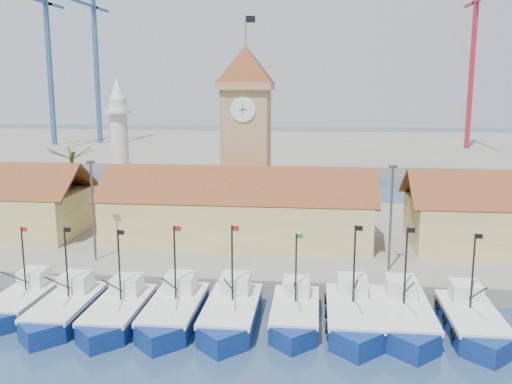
# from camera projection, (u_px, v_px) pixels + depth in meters

# --- Properties ---
(ground) EXTENTS (400.00, 400.00, 0.00)m
(ground) POSITION_uv_depth(u_px,v_px,m) (199.00, 340.00, 38.79)
(ground) COLOR #1B374A
(ground) RESTS_ON ground
(quay) EXTENTS (140.00, 32.00, 1.50)m
(quay) POSITION_uv_depth(u_px,v_px,m) (244.00, 237.00, 62.09)
(quay) COLOR gray
(quay) RESTS_ON ground
(terminal) EXTENTS (240.00, 80.00, 2.00)m
(terminal) POSITION_uv_depth(u_px,v_px,m) (287.00, 148.00, 146.04)
(terminal) COLOR gray
(terminal) RESTS_ON ground
(boat_0) EXTENTS (3.31, 9.06, 6.86)m
(boat_0) POSITION_uv_depth(u_px,v_px,m) (21.00, 303.00, 43.33)
(boat_0) COLOR navy
(boat_0) RESTS_ON ground
(boat_1) EXTENTS (3.51, 9.63, 7.29)m
(boat_1) POSITION_uv_depth(u_px,v_px,m) (64.00, 311.00, 41.66)
(boat_1) COLOR navy
(boat_1) RESTS_ON ground
(boat_2) EXTENTS (3.49, 9.55, 7.22)m
(boat_2) POSITION_uv_depth(u_px,v_px,m) (117.00, 314.00, 41.15)
(boat_2) COLOR navy
(boat_2) RESTS_ON ground
(boat_3) EXTENTS (3.63, 9.95, 7.53)m
(boat_3) POSITION_uv_depth(u_px,v_px,m) (173.00, 314.00, 41.14)
(boat_3) COLOR navy
(boat_3) RESTS_ON ground
(boat_4) EXTENTS (3.68, 10.08, 7.62)m
(boat_4) POSITION_uv_depth(u_px,v_px,m) (231.00, 316.00, 40.82)
(boat_4) COLOR navy
(boat_4) RESTS_ON ground
(boat_5) EXTENTS (3.37, 9.23, 6.98)m
(boat_5) POSITION_uv_depth(u_px,v_px,m) (295.00, 316.00, 40.95)
(boat_5) COLOR navy
(boat_5) RESTS_ON ground
(boat_6) EXTENTS (3.73, 10.23, 7.74)m
(boat_6) POSITION_uv_depth(u_px,v_px,m) (353.00, 318.00, 40.41)
(boat_6) COLOR navy
(boat_6) RESTS_ON ground
(boat_7) EXTENTS (3.70, 10.15, 7.68)m
(boat_7) POSITION_uv_depth(u_px,v_px,m) (405.00, 320.00, 40.11)
(boat_7) COLOR navy
(boat_7) RESTS_ON ground
(boat_8) EXTENTS (3.57, 9.77, 7.39)m
(boat_8) POSITION_uv_depth(u_px,v_px,m) (473.00, 324.00, 39.51)
(boat_8) COLOR navy
(boat_8) RESTS_ON ground
(hall_center) EXTENTS (27.04, 10.13, 7.61)m
(hall_center) POSITION_uv_depth(u_px,v_px,m) (239.00, 216.00, 57.58)
(hall_center) COLOR #E5D17E
(hall_center) RESTS_ON quay
(clock_tower) EXTENTS (5.80, 5.80, 22.70)m
(clock_tower) POSITION_uv_depth(u_px,v_px,m) (246.00, 132.00, 61.94)
(clock_tower) COLOR tan
(clock_tower) RESTS_ON quay
(minaret) EXTENTS (3.00, 3.00, 16.30)m
(minaret) POSITION_uv_depth(u_px,v_px,m) (120.00, 149.00, 65.90)
(minaret) COLOR silver
(minaret) RESTS_ON quay
(palm_tree) EXTENTS (5.60, 5.03, 8.39)m
(palm_tree) POSITION_uv_depth(u_px,v_px,m) (73.00, 181.00, 65.13)
(palm_tree) COLOR brown
(palm_tree) RESTS_ON quay
(lamp_posts) EXTENTS (80.70, 0.25, 9.03)m
(lamp_posts) POSITION_uv_depth(u_px,v_px,m) (232.00, 209.00, 49.25)
(lamp_posts) COLOR #3F3F44
(lamp_posts) RESTS_ON quay
(crane_blue_far) EXTENTS (1.00, 36.72, 42.49)m
(crane_blue_far) POSITION_uv_depth(u_px,v_px,m) (44.00, 47.00, 137.79)
(crane_blue_far) COLOR #2C5888
(crane_blue_far) RESTS_ON terminal
(crane_blue_near) EXTENTS (1.00, 29.10, 42.18)m
(crane_blue_near) POSITION_uv_depth(u_px,v_px,m) (94.00, 52.00, 143.84)
(crane_blue_near) COLOR #2C5888
(crane_blue_near) RESTS_ON terminal
(crane_red_right) EXTENTS (1.00, 31.55, 41.74)m
(crane_red_right) POSITION_uv_depth(u_px,v_px,m) (475.00, 49.00, 130.87)
(crane_red_right) COLOR red
(crane_red_right) RESTS_ON terminal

